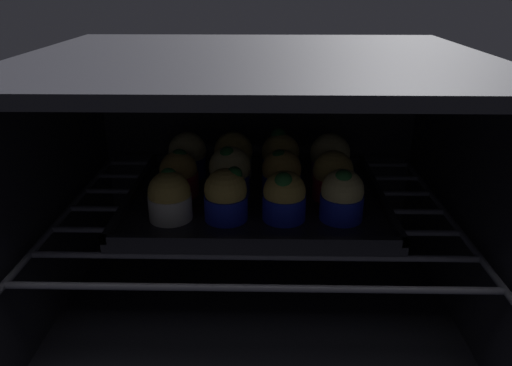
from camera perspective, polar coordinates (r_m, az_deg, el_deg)
The scene contains 15 objects.
oven_cavity at distance 71.79cm, azimuth 0.04°, elevation 0.70°, with size 59.00×47.00×37.00cm.
oven_rack at distance 69.30cm, azimuth -0.03°, elevation -3.23°, with size 54.80×42.00×0.80cm.
baking_tray at distance 70.24cm, azimuth -0.00°, elevation -1.88°, with size 36.43×29.02×2.20cm.
muffin_row0_col0 at distance 63.22cm, azimuth -10.18°, elevation -1.63°, with size 5.67×5.67×6.81cm.
muffin_row0_col1 at distance 62.15cm, azimuth -3.56°, elevation -1.50°, with size 5.67×5.67×7.17cm.
muffin_row0_col2 at distance 62.22cm, azimuth 3.37°, elevation -1.66°, with size 5.67×5.67×6.85cm.
muffin_row0_col3 at distance 63.03cm, azimuth 10.15°, elevation -1.50°, with size 5.67×5.67×7.06cm.
muffin_row1_col0 at distance 70.19cm, azimuth -9.11°, elevation 1.01°, with size 5.67×5.67×6.84cm.
muffin_row1_col1 at distance 68.96cm, azimuth -3.12°, elevation 1.26°, with size 6.04×6.04×7.61cm.
muffin_row1_col2 at distance 68.96cm, azimuth 3.03°, elevation 1.07°, with size 5.67×5.67×7.04cm.
muffin_row1_col3 at distance 69.04cm, azimuth 9.07°, elevation 0.84°, with size 5.78×5.78×7.00cm.
muffin_row2_col0 at distance 76.64cm, azimuth -8.09°, elevation 3.22°, with size 5.90×5.90×7.17cm.
muffin_row2_col1 at distance 75.90cm, azimuth -2.68°, elevation 3.25°, with size 6.05×6.05×7.25cm.
muffin_row2_col2 at distance 75.72cm, azimuth 2.89°, elevation 3.18°, with size 5.93×5.93×7.74cm.
muffin_row2_col3 at distance 75.94cm, azimuth 8.73°, elevation 3.02°, with size 6.20×6.20×7.24cm.
Camera 1 is at (1.29, -40.22, 44.10)cm, focal length 33.80 mm.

